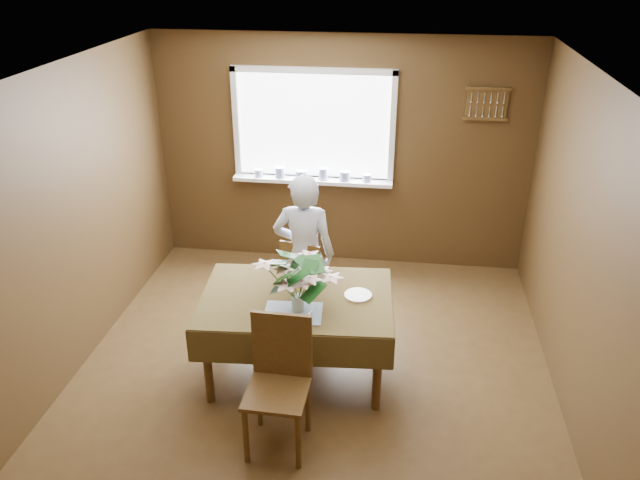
# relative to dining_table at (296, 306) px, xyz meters

# --- Properties ---
(floor) EXTENTS (4.50, 4.50, 0.00)m
(floor) POSITION_rel_dining_table_xyz_m (0.13, -0.11, -0.66)
(floor) COLOR #4C351A
(floor) RESTS_ON ground
(ceiling) EXTENTS (4.50, 4.50, 0.00)m
(ceiling) POSITION_rel_dining_table_xyz_m (0.13, -0.11, 1.84)
(ceiling) COLOR white
(ceiling) RESTS_ON wall_back
(wall_back) EXTENTS (4.00, 0.00, 4.00)m
(wall_back) POSITION_rel_dining_table_xyz_m (0.13, 2.14, 0.59)
(wall_back) COLOR brown
(wall_back) RESTS_ON floor
(wall_left) EXTENTS (0.00, 4.50, 4.50)m
(wall_left) POSITION_rel_dining_table_xyz_m (-1.87, -0.11, 0.59)
(wall_left) COLOR brown
(wall_left) RESTS_ON floor
(wall_right) EXTENTS (0.00, 4.50, 4.50)m
(wall_right) POSITION_rel_dining_table_xyz_m (2.13, -0.11, 0.59)
(wall_right) COLOR brown
(wall_right) RESTS_ON floor
(window_assembly) EXTENTS (1.72, 0.20, 1.22)m
(window_assembly) POSITION_rel_dining_table_xyz_m (-0.17, 2.09, 0.69)
(window_assembly) COLOR white
(window_assembly) RESTS_ON wall_back
(spoon_rack) EXTENTS (0.44, 0.05, 0.33)m
(spoon_rack) POSITION_rel_dining_table_xyz_m (1.58, 2.11, 1.19)
(spoon_rack) COLOR brown
(spoon_rack) RESTS_ON wall_back
(dining_table) EXTENTS (1.61, 1.16, 0.75)m
(dining_table) POSITION_rel_dining_table_xyz_m (0.00, 0.00, 0.00)
(dining_table) COLOR brown
(dining_table) RESTS_ON floor
(chair_far) EXTENTS (0.46, 0.46, 0.89)m
(chair_far) POSITION_rel_dining_table_xyz_m (-0.06, 0.76, -0.17)
(chair_far) COLOR brown
(chair_far) RESTS_ON floor
(chair_near) EXTENTS (0.44, 0.44, 1.01)m
(chair_near) POSITION_rel_dining_table_xyz_m (0.01, -0.77, -0.11)
(chair_near) COLOR brown
(chair_near) RESTS_ON floor
(seated_woman) EXTENTS (0.57, 0.38, 1.53)m
(seated_woman) POSITION_rel_dining_table_xyz_m (-0.05, 0.71, 0.11)
(seated_woman) COLOR white
(seated_woman) RESTS_ON floor
(flower_bouquet) EXTENTS (0.51, 0.51, 0.43)m
(flower_bouquet) POSITION_rel_dining_table_xyz_m (0.05, -0.19, 0.37)
(flower_bouquet) COLOR white
(flower_bouquet) RESTS_ON dining_table
(side_plate) EXTENTS (0.26, 0.26, 0.01)m
(side_plate) POSITION_rel_dining_table_xyz_m (0.49, 0.08, 0.10)
(side_plate) COLOR white
(side_plate) RESTS_ON dining_table
(table_knife) EXTENTS (0.05, 0.22, 0.00)m
(table_knife) POSITION_rel_dining_table_xyz_m (0.15, -0.26, 0.10)
(table_knife) COLOR silver
(table_knife) RESTS_ON dining_table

